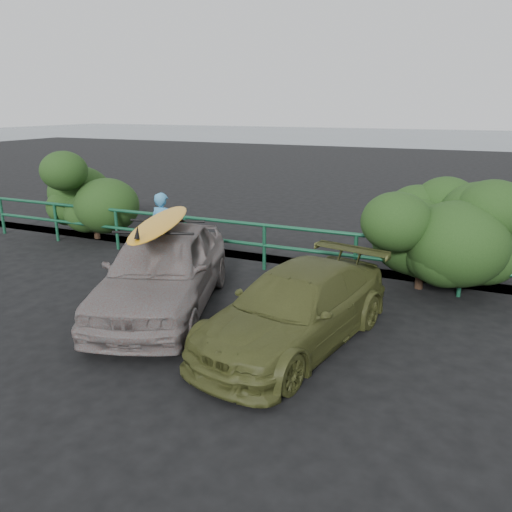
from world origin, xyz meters
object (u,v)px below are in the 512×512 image
at_px(sedan, 163,269).
at_px(surfboard, 160,223).
at_px(man, 163,229).
at_px(guardrail, 224,242).
at_px(olive_vehicle, 296,308).

bearing_deg(sedan, surfboard, 161.31).
bearing_deg(man, sedan, 132.15).
bearing_deg(guardrail, man, -154.09).
distance_m(olive_vehicle, man, 4.76).
height_order(guardrail, olive_vehicle, olive_vehicle).
bearing_deg(sedan, guardrail, 76.64).
height_order(sedan, surfboard, surfboard).
relative_size(guardrail, sedan, 3.23).
xyz_separation_m(guardrail, sedan, (0.26, -2.75, 0.22)).
relative_size(sedan, man, 2.62).
distance_m(guardrail, man, 1.38).
distance_m(olive_vehicle, surfboard, 2.78).
xyz_separation_m(olive_vehicle, man, (-4.04, 2.50, 0.25)).
bearing_deg(surfboard, man, 105.37).
distance_m(guardrail, surfboard, 2.96).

